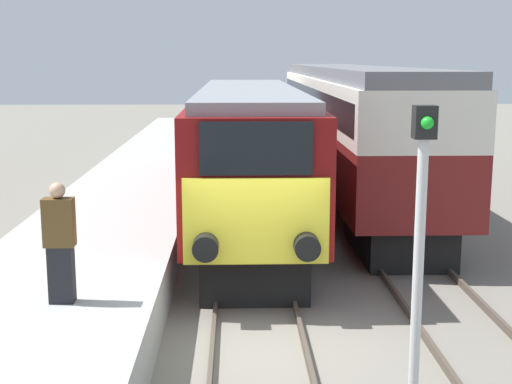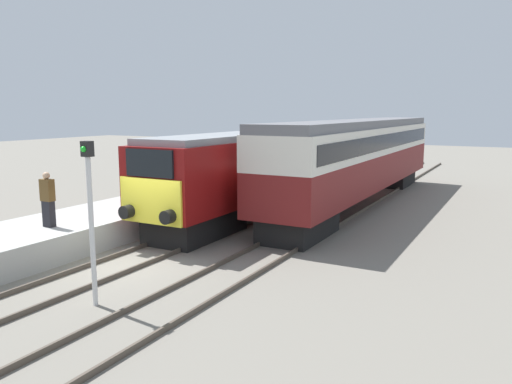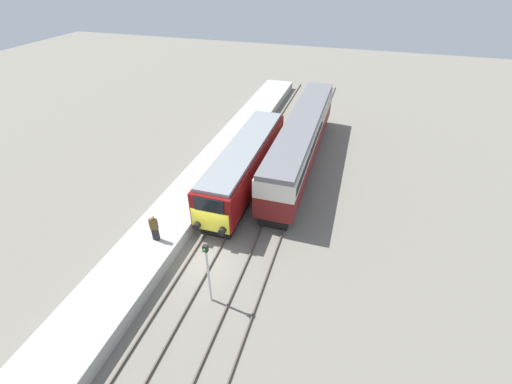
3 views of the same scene
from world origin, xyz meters
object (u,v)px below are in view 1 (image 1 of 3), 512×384
passenger_carriage (348,117)px  person_on_platform (60,243)px  signal_post (419,250)px  locomotive (249,151)px

passenger_carriage → person_on_platform: 14.80m
passenger_carriage → signal_post: size_ratio=4.91×
signal_post → locomotive: bearing=98.9°
locomotive → signal_post: (1.70, -10.90, 0.27)m
locomotive → passenger_carriage: 6.05m
passenger_carriage → person_on_platform: bearing=-115.3°
locomotive → signal_post: bearing=-81.1°
locomotive → signal_post: size_ratio=3.53×
passenger_carriage → signal_post: 15.98m
signal_post → person_on_platform: bearing=151.3°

